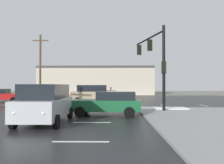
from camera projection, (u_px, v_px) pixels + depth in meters
The scene contains 11 objects.
ground_plane at pixel (102, 106), 21.63m from camera, with size 120.00×120.00×0.00m, color slate.
road_asphalt at pixel (102, 106), 21.63m from camera, with size 44.00×44.00×0.02m, color #232326.
snow_strip_curbside at pixel (162, 108), 17.58m from camera, with size 4.00×1.60×0.06m, color white.
lane_markings at pixel (115, 107), 20.25m from camera, with size 36.15×36.15×0.01m.
traffic_signal_mast at pixel (155, 56), 17.82m from camera, with size 1.61×5.76×6.36m.
strip_building_background at pixel (97, 81), 49.61m from camera, with size 24.86×8.00×6.19m.
sedan_red at pixel (2, 95), 25.94m from camera, with size 4.62×2.25×1.58m.
suv_tan at pixel (92, 93), 25.59m from camera, with size 5.00×2.61×2.03m.
sedan_green at pixel (109, 103), 14.35m from camera, with size 4.63×2.25×1.58m.
suv_silver at pixel (46, 103), 11.52m from camera, with size 2.22×4.86×2.03m.
utility_pole_far at pixel (40, 66), 30.02m from camera, with size 2.20×0.28×9.00m.
Camera 1 is at (1.18, -21.66, 1.99)m, focal length 35.05 mm.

